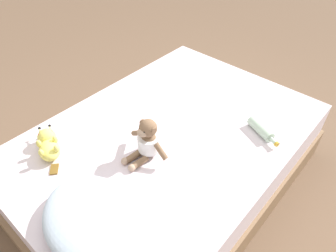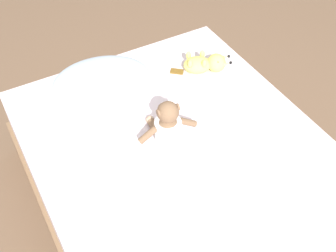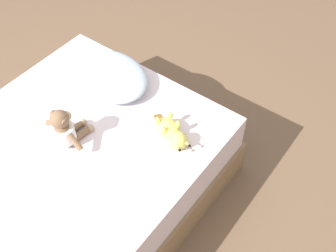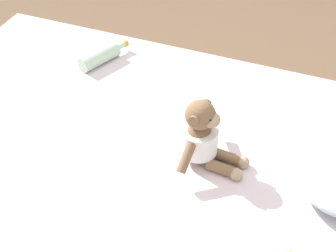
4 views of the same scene
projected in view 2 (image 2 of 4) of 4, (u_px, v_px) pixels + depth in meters
ground_plane at (192, 224)px, 2.17m from camera, size 16.00×16.00×0.00m
bed at (194, 198)px, 2.01m from camera, size 1.31×1.88×0.47m
pillow at (102, 81)px, 2.15m from camera, size 0.57×0.47×0.11m
plush_monkey at (167, 125)px, 1.88m from camera, size 0.29×0.23×0.24m
plush_yellow_creature at (205, 64)px, 2.27m from camera, size 0.32×0.20×0.10m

